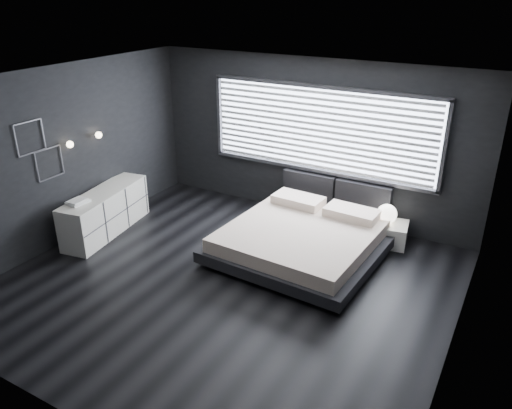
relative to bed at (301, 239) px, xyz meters
The scene contains 12 objects.
room 1.77m from the bed, 114.69° to the right, with size 6.04×6.00×2.80m.
window 2.00m from the bed, 104.43° to the left, with size 4.14×0.09×1.52m.
headboard 1.42m from the bed, 90.10° to the left, with size 1.96×0.16×0.52m.
sconce_near 3.89m from the bed, 160.91° to the right, with size 0.18×0.11×0.11m.
sconce_far 3.75m from the bed, behind, with size 0.18×0.11×0.11m.
wall_art_upper 4.27m from the bed, 153.15° to the right, with size 0.01×0.48×0.48m.
wall_art_lower 4.02m from the bed, 156.45° to the right, with size 0.01×0.48×0.48m.
bed is the anchor object (origin of this frame).
nightstand 1.50m from the bed, 45.51° to the left, with size 0.61×0.51×0.36m, color white.
orb_lamp 1.48m from the bed, 46.42° to the left, with size 0.32×0.32×0.32m, color white.
dresser 3.34m from the bed, 164.81° to the right, with size 0.81×1.89×0.73m.
book_stack 3.55m from the bed, 156.31° to the right, with size 0.27×0.34×0.07m.
Camera 1 is at (3.33, -5.00, 3.91)m, focal length 35.00 mm.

